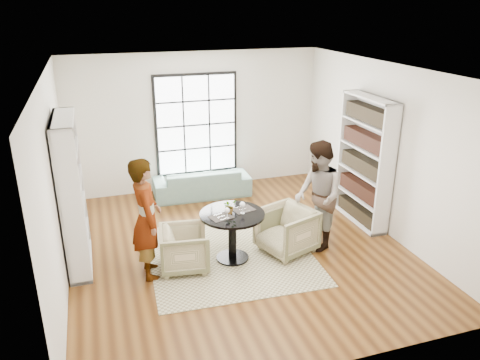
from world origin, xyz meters
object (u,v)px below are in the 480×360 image
object	(u,v)px
person_left	(146,219)
person_right	(318,196)
pedestal_table	(232,226)
sofa	(202,182)
wine_glass_right	(243,205)
armchair_left	(185,249)
flower_centerpiece	(230,206)
wine_glass_left	(227,211)
armchair_right	(286,230)

from	to	relation	value
person_left	person_right	size ratio (longest dim) A/B	1.01
pedestal_table	person_right	bearing A→B (deg)	-0.50
person_right	person_left	bearing A→B (deg)	-81.95
person_right	sofa	bearing A→B (deg)	-147.00
sofa	person_left	bearing A→B (deg)	64.09
wine_glass_right	armchair_left	bearing A→B (deg)	178.89
wine_glass_right	flower_centerpiece	world-z (taller)	flower_centerpiece
person_left	wine_glass_right	bearing A→B (deg)	-91.67
pedestal_table	person_left	distance (m)	1.39
person_right	flower_centerpiece	distance (m)	1.53
pedestal_table	flower_centerpiece	bearing A→B (deg)	144.97
armchair_left	flower_centerpiece	bearing A→B (deg)	-78.16
person_left	person_right	distance (m)	2.83
person_right	wine_glass_left	size ratio (longest dim) A/B	10.38
person_left	flower_centerpiece	bearing A→B (deg)	-88.50
pedestal_table	sofa	size ratio (longest dim) A/B	0.50
person_right	wine_glass_left	bearing A→B (deg)	-77.39
armchair_right	wine_glass_right	distance (m)	0.98
sofa	person_right	xyz separation A→B (m)	(1.33, -2.81, 0.63)
pedestal_table	person_left	xyz separation A→B (m)	(-1.34, -0.03, 0.35)
pedestal_table	person_right	distance (m)	1.53
armchair_right	flower_centerpiece	distance (m)	1.12
pedestal_table	wine_glass_right	xyz separation A→B (m)	(0.16, -0.05, 0.37)
wine_glass_left	wine_glass_right	size ratio (longest dim) A/B	0.91
armchair_right	sofa	bearing A→B (deg)	176.07
wine_glass_left	person_left	bearing A→B (deg)	174.30
pedestal_table	armchair_right	xyz separation A→B (m)	(0.94, -0.01, -0.21)
flower_centerpiece	pedestal_table	bearing A→B (deg)	-35.03
wine_glass_left	wine_glass_right	xyz separation A→B (m)	(0.28, 0.10, 0.01)
wine_glass_left	flower_centerpiece	distance (m)	0.20
pedestal_table	person_left	world-z (taller)	person_left
wine_glass_left	flower_centerpiece	size ratio (longest dim) A/B	0.78
armchair_left	armchair_right	size ratio (longest dim) A/B	0.90
sofa	flower_centerpiece	bearing A→B (deg)	88.02
wine_glass_left	wine_glass_right	world-z (taller)	wine_glass_right
armchair_left	person_left	size ratio (longest dim) A/B	0.40
wine_glass_left	flower_centerpiece	bearing A→B (deg)	62.76
armchair_left	person_right	world-z (taller)	person_right
sofa	person_right	bearing A→B (deg)	117.38
pedestal_table	armchair_right	distance (m)	0.96
pedestal_table	armchair_left	world-z (taller)	pedestal_table
person_left	flower_centerpiece	distance (m)	1.31
sofa	armchair_right	world-z (taller)	armchair_right
armchair_left	flower_centerpiece	world-z (taller)	flower_centerpiece
person_right	wine_glass_right	bearing A→B (deg)	-80.74
flower_centerpiece	armchair_right	bearing A→B (deg)	-2.21
pedestal_table	armchair_left	bearing A→B (deg)	-177.71
armchair_right	person_left	distance (m)	2.35
wine_glass_right	person_left	bearing A→B (deg)	179.30
armchair_left	person_right	distance (m)	2.36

